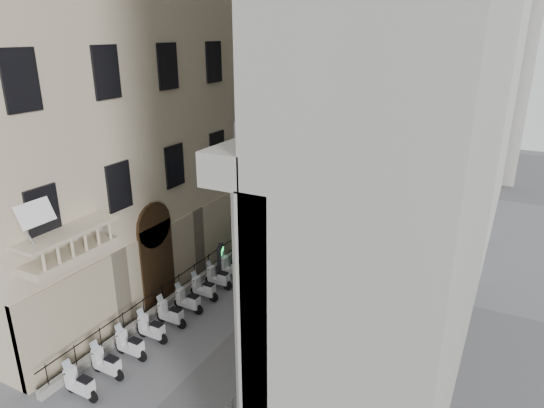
{
  "coord_description": "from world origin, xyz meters",
  "views": [
    {
      "loc": [
        10.78,
        -5.34,
        13.6
      ],
      "look_at": [
        -0.95,
        17.31,
        4.5
      ],
      "focal_mm": 32.0,
      "sensor_mm": 36.0,
      "label": 1
    }
  ],
  "objects_px": {
    "street_lamp": "(243,185)",
    "pedestrian_a": "(336,250)",
    "pedestrian_b": "(375,191)",
    "info_kiosk": "(221,259)",
    "scooter_0": "(82,397)",
    "security_tent": "(277,213)"
  },
  "relations": [
    {
      "from": "info_kiosk",
      "to": "pedestrian_b",
      "type": "height_order",
      "value": "info_kiosk"
    },
    {
      "from": "scooter_0",
      "to": "street_lamp",
      "type": "relative_size",
      "value": 0.17
    },
    {
      "from": "scooter_0",
      "to": "pedestrian_b",
      "type": "height_order",
      "value": "pedestrian_b"
    },
    {
      "from": "street_lamp",
      "to": "pedestrian_b",
      "type": "bearing_deg",
      "value": 55.36
    },
    {
      "from": "info_kiosk",
      "to": "pedestrian_a",
      "type": "distance_m",
      "value": 7.1
    },
    {
      "from": "street_lamp",
      "to": "pedestrian_a",
      "type": "bearing_deg",
      "value": 13.29
    },
    {
      "from": "street_lamp",
      "to": "pedestrian_a",
      "type": "distance_m",
      "value": 7.24
    },
    {
      "from": "security_tent",
      "to": "pedestrian_a",
      "type": "height_order",
      "value": "security_tent"
    },
    {
      "from": "street_lamp",
      "to": "scooter_0",
      "type": "bearing_deg",
      "value": -114.21
    },
    {
      "from": "security_tent",
      "to": "info_kiosk",
      "type": "bearing_deg",
      "value": -115.72
    },
    {
      "from": "security_tent",
      "to": "street_lamp",
      "type": "height_order",
      "value": "street_lamp"
    },
    {
      "from": "scooter_0",
      "to": "info_kiosk",
      "type": "xyz_separation_m",
      "value": [
        -0.85,
        11.31,
        0.91
      ]
    },
    {
      "from": "pedestrian_a",
      "to": "pedestrian_b",
      "type": "relative_size",
      "value": 1.08
    },
    {
      "from": "security_tent",
      "to": "street_lamp",
      "type": "xyz_separation_m",
      "value": [
        -0.73,
        -2.84,
        2.56
      ]
    },
    {
      "from": "pedestrian_a",
      "to": "pedestrian_b",
      "type": "distance_m",
      "value": 12.98
    },
    {
      "from": "scooter_0",
      "to": "info_kiosk",
      "type": "height_order",
      "value": "info_kiosk"
    },
    {
      "from": "scooter_0",
      "to": "pedestrian_b",
      "type": "relative_size",
      "value": 0.9
    },
    {
      "from": "security_tent",
      "to": "pedestrian_a",
      "type": "bearing_deg",
      "value": 7.81
    },
    {
      "from": "info_kiosk",
      "to": "pedestrian_a",
      "type": "xyz_separation_m",
      "value": [
        5.65,
        4.3,
        -0.01
      ]
    },
    {
      "from": "pedestrian_a",
      "to": "scooter_0",
      "type": "bearing_deg",
      "value": 83.91
    },
    {
      "from": "info_kiosk",
      "to": "pedestrian_b",
      "type": "bearing_deg",
      "value": 52.64
    },
    {
      "from": "security_tent",
      "to": "pedestrian_b",
      "type": "xyz_separation_m",
      "value": [
        2.59,
        13.45,
        -2.02
      ]
    }
  ]
}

